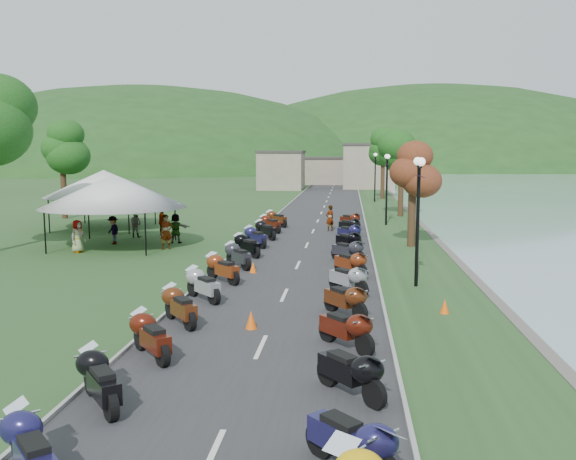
{
  "coord_description": "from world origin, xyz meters",
  "views": [
    {
      "loc": [
        2.33,
        -5.85,
        5.32
      ],
      "look_at": [
        -0.74,
        24.73,
        1.3
      ],
      "focal_mm": 38.0,
      "sensor_mm": 36.0,
      "label": 1
    }
  ],
  "objects": [
    {
      "name": "pedestrian_b",
      "position": [
        -10.73,
        30.2,
        0.0
      ],
      "size": [
        0.91,
        0.64,
        1.69
      ],
      "primitive_type": "imported",
      "rotation": [
        0.0,
        0.0,
        2.89
      ],
      "color": "slate",
      "rests_on": "ground"
    },
    {
      "name": "moto_row_right",
      "position": [
        2.33,
        18.18,
        0.55
      ],
      "size": [
        2.6,
        37.87,
        1.1
      ],
      "primitive_type": null,
      "color": "#331411",
      "rests_on": "ground"
    },
    {
      "name": "vendor_tent_main",
      "position": [
        -10.6,
        26.56,
        2.0
      ],
      "size": [
        5.35,
        5.35,
        4.0
      ],
      "primitive_type": null,
      "color": "silver",
      "rests_on": "ground"
    },
    {
      "name": "pedestrian_a",
      "position": [
        -7.47,
        25.92,
        0.0
      ],
      "size": [
        0.86,
        0.83,
        1.9
      ],
      "primitive_type": "imported",
      "rotation": [
        0.0,
        0.0,
        0.69
      ],
      "color": "slate",
      "rests_on": "ground"
    },
    {
      "name": "traffic_cone_near",
      "position": [
        -0.54,
        11.66,
        0.28
      ],
      "size": [
        0.36,
        0.36,
        0.57
      ],
      "primitive_type": "cone",
      "color": "#F2590C",
      "rests_on": "ground"
    },
    {
      "name": "pedestrian_c",
      "position": [
        -11.02,
        27.35,
        0.0
      ],
      "size": [
        1.07,
        1.03,
        1.63
      ],
      "primitive_type": "imported",
      "rotation": [
        0.0,
        0.0,
        5.55
      ],
      "color": "slate",
      "rests_on": "ground"
    },
    {
      "name": "moto_row_left",
      "position": [
        -2.69,
        17.98,
        0.55
      ],
      "size": [
        2.6,
        38.93,
        1.1
      ],
      "primitive_type": null,
      "color": "#331411",
      "rests_on": "ground"
    },
    {
      "name": "vendor_tent_side",
      "position": [
        -14.34,
        34.29,
        2.0
      ],
      "size": [
        5.34,
        5.34,
        4.0
      ],
      "primitive_type": null,
      "color": "silver",
      "rests_on": "ground"
    },
    {
      "name": "tree_lakeside",
      "position": [
        5.81,
        28.21,
        3.39
      ],
      "size": [
        2.44,
        2.44,
        6.79
      ],
      "primitive_type": null,
      "color": "#23621C",
      "rests_on": "ground"
    },
    {
      "name": "road",
      "position": [
        0.0,
        40.0,
        0.01
      ],
      "size": [
        7.0,
        120.0,
        0.02
      ],
      "primitive_type": "cube",
      "color": "#323235",
      "rests_on": "ground"
    },
    {
      "name": "hills_backdrop",
      "position": [
        0.0,
        200.0,
        0.0
      ],
      "size": [
        360.0,
        120.0,
        76.0
      ],
      "primitive_type": null,
      "color": "#285621",
      "rests_on": "ground"
    },
    {
      "name": "far_building",
      "position": [
        -2.0,
        85.0,
        2.5
      ],
      "size": [
        18.0,
        16.0,
        5.0
      ],
      "primitive_type": "cube",
      "color": "gray",
      "rests_on": "ground"
    }
  ]
}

